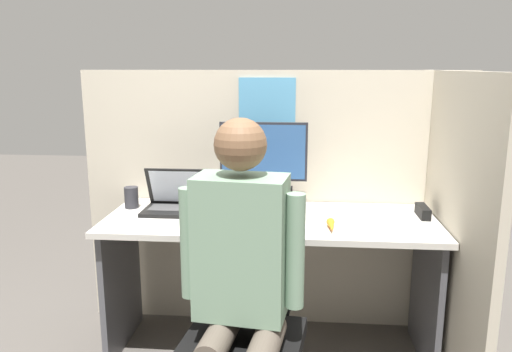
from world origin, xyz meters
TOP-DOWN VIEW (x-y plane):
  - cubicle_panel_back at (-0.00, 0.66)m, footprint 2.17×0.05m
  - cubicle_panel_right at (0.86, 0.25)m, footprint 0.04×1.26m
  - desk at (0.00, 0.32)m, footprint 1.67×0.64m
  - paper_box at (-0.05, 0.47)m, footprint 0.35×0.20m
  - monitor at (-0.05, 0.47)m, footprint 0.46×0.18m
  - laptop at (-0.49, 0.39)m, footprint 0.36×0.23m
  - mouse at (-0.23, 0.23)m, footprint 0.07×0.05m
  - stapler at (0.78, 0.40)m, footprint 0.05×0.16m
  - carrot_toy at (0.30, 0.14)m, footprint 0.04×0.16m
  - office_chair at (-0.08, -0.25)m, footprint 0.54×0.59m
  - person at (-0.07, -0.40)m, footprint 0.48×0.43m
  - pen_cup at (-0.76, 0.43)m, footprint 0.08×0.08m

SIDE VIEW (x-z plane):
  - office_chair at x=-0.08m, z-range 0.00..1.02m
  - desk at x=0.00m, z-range 0.20..0.95m
  - cubicle_panel_right at x=0.86m, z-range 0.00..1.48m
  - cubicle_panel_back at x=0.00m, z-range 0.00..1.48m
  - person at x=-0.07m, z-range 0.10..1.42m
  - mouse at x=-0.23m, z-range 0.75..0.78m
  - carrot_toy at x=0.30m, z-range 0.75..0.79m
  - stapler at x=0.78m, z-range 0.75..0.80m
  - paper_box at x=-0.05m, z-range 0.75..0.83m
  - laptop at x=-0.49m, z-range 0.68..0.91m
  - pen_cup at x=-0.76m, z-range 0.75..0.86m
  - monitor at x=-0.05m, z-range 0.84..1.23m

